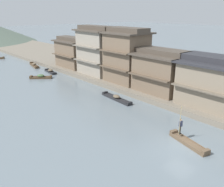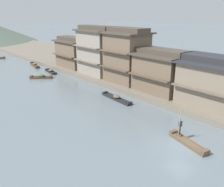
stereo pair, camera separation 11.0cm
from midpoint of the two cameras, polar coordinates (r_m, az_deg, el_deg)
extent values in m
plane|color=slate|center=(23.77, 16.12, -11.84)|extent=(400.00, 400.00, 0.00)
cube|color=slate|center=(53.22, -2.58, 6.48)|extent=(18.00, 110.00, 0.72)
cube|color=brown|center=(24.08, 17.58, -11.17)|extent=(1.93, 4.46, 0.28)
cube|color=brown|center=(22.81, 21.30, -12.67)|extent=(0.86, 0.54, 0.25)
cube|color=brown|center=(25.21, 14.38, -8.73)|extent=(0.86, 0.54, 0.25)
cube|color=brown|center=(24.26, 18.31, -10.53)|extent=(1.02, 3.77, 0.08)
cube|color=brown|center=(23.74, 16.92, -11.07)|extent=(1.02, 3.77, 0.08)
cube|color=black|center=(24.69, 15.82, -9.09)|extent=(0.10, 0.22, 0.05)
cylinder|color=#4C473D|center=(24.53, 15.83, -8.20)|extent=(0.11, 0.11, 0.78)
cube|color=black|center=(24.56, 15.59, -9.23)|extent=(0.10, 0.22, 0.05)
cylinder|color=#4C473D|center=(24.39, 15.60, -8.34)|extent=(0.11, 0.11, 0.78)
cube|color=#2D334C|center=(24.17, 15.85, -6.90)|extent=(0.32, 0.20, 0.52)
cylinder|color=#2D334C|center=(24.34, 16.22, -6.93)|extent=(0.08, 0.08, 0.56)
cylinder|color=#2D334C|center=(24.01, 15.68, -7.25)|extent=(0.08, 0.08, 0.56)
sphere|color=#A37A5B|center=(24.01, 15.94, -6.04)|extent=(0.20, 0.20, 0.20)
sphere|color=black|center=(24.00, 15.92, -5.99)|extent=(0.18, 0.18, 0.18)
cylinder|color=tan|center=(23.70, 15.76, -6.22)|extent=(0.04, 0.04, 3.00)
cube|color=brown|center=(46.69, -16.61, 3.62)|extent=(3.72, 3.33, 0.27)
cube|color=brown|center=(47.11, -18.81, 3.86)|extent=(0.88, 0.95, 0.24)
cube|color=brown|center=(46.21, -14.44, 3.99)|extent=(0.88, 0.95, 0.24)
cube|color=brown|center=(46.19, -16.77, 3.67)|extent=(2.72, 2.27, 0.08)
cube|color=brown|center=(47.10, -16.50, 3.98)|extent=(2.72, 2.27, 0.08)
ellipsoid|color=#4C6B42|center=(46.59, -16.66, 4.09)|extent=(1.61, 1.56, 0.52)
cube|color=#232326|center=(33.95, 0.97, -1.28)|extent=(1.34, 5.84, 0.24)
cube|color=#232326|center=(35.94, -1.77, 0.26)|extent=(0.85, 0.42, 0.21)
cube|color=#232326|center=(31.92, 4.05, -2.24)|extent=(0.85, 0.42, 0.21)
cube|color=#232326|center=(33.65, 0.41, -1.17)|extent=(0.46, 5.28, 0.08)
cube|color=#232326|center=(34.15, 1.52, -0.88)|extent=(0.46, 5.28, 0.08)
ellipsoid|color=brown|center=(33.84, 0.97, -0.73)|extent=(0.91, 1.22, 0.46)
cube|color=brown|center=(69.91, -24.43, 7.88)|extent=(0.69, 0.81, 0.26)
cube|color=brown|center=(57.69, -18.04, 6.33)|extent=(2.00, 5.69, 0.28)
cube|color=brown|center=(60.20, -18.64, 7.03)|extent=(0.85, 0.51, 0.26)
cube|color=brown|center=(55.08, -17.44, 6.11)|extent=(0.85, 0.51, 0.26)
cube|color=brown|center=(57.57, -18.45, 6.45)|extent=(1.12, 5.04, 0.08)
cube|color=brown|center=(57.73, -17.67, 6.56)|extent=(1.12, 5.04, 0.08)
ellipsoid|color=brown|center=(57.62, -18.08, 6.68)|extent=(1.00, 1.25, 0.44)
cube|color=#232326|center=(50.79, -14.46, 4.98)|extent=(1.58, 4.55, 0.21)
cube|color=#232326|center=(52.66, -15.27, 5.62)|extent=(0.93, 0.48, 0.19)
cube|color=#232326|center=(48.84, -13.63, 4.74)|extent=(0.93, 0.48, 0.19)
cube|color=#232326|center=(50.61, -14.96, 5.06)|extent=(0.61, 3.93, 0.08)
cube|color=#232326|center=(50.90, -14.00, 5.22)|extent=(0.61, 3.93, 0.08)
ellipsoid|color=brown|center=(50.71, -14.49, 5.37)|extent=(1.05, 1.35, 0.49)
cube|color=gray|center=(31.98, 22.99, 1.92)|extent=(5.85, 7.49, 5.20)
cube|color=#6E6151|center=(29.14, 20.16, 0.71)|extent=(0.70, 7.49, 0.16)
cube|color=#2D2D33|center=(31.36, 23.62, 6.67)|extent=(6.75, 8.39, 0.24)
cube|color=#2D2D33|center=(31.28, 23.74, 7.51)|extent=(3.51, 8.39, 0.70)
cube|color=#75604C|center=(35.55, 11.46, 4.68)|extent=(5.23, 6.87, 5.20)
cube|color=brown|center=(33.28, 8.36, 3.88)|extent=(0.70, 6.87, 0.16)
cube|color=#4C4238|center=(34.99, 11.75, 8.99)|extent=(6.13, 7.77, 0.24)
cube|color=#4C4238|center=(34.92, 11.80, 9.75)|extent=(3.14, 7.77, 0.70)
cube|color=#75604C|center=(39.65, 3.35, 8.41)|extent=(5.02, 6.21, 7.80)
cube|color=brown|center=(37.99, 0.25, 5.97)|extent=(0.70, 6.21, 0.16)
cube|color=brown|center=(37.49, 0.25, 9.85)|extent=(0.70, 6.21, 0.16)
cube|color=#4C4238|center=(39.12, 3.46, 14.21)|extent=(5.92, 7.11, 0.24)
cube|color=#4C4238|center=(39.08, 3.48, 14.90)|extent=(3.01, 7.11, 0.70)
cube|color=gray|center=(44.79, -3.84, 9.63)|extent=(4.12, 7.06, 7.80)
cube|color=gray|center=(43.60, -6.31, 7.56)|extent=(0.70, 7.06, 0.16)
cube|color=gray|center=(43.17, -6.43, 10.94)|extent=(0.70, 7.06, 0.16)
cube|color=#4C4238|center=(44.31, -3.96, 14.76)|extent=(5.02, 7.96, 0.24)
cube|color=#4C4238|center=(44.28, -3.97, 15.37)|extent=(2.47, 7.96, 0.70)
cube|color=#75604C|center=(51.61, -9.32, 9.20)|extent=(4.40, 7.43, 5.20)
cube|color=brown|center=(50.30, -11.78, 8.81)|extent=(0.70, 7.43, 0.16)
cube|color=#4C4238|center=(51.23, -9.49, 12.20)|extent=(5.30, 8.33, 0.24)
cube|color=#4C4238|center=(51.17, -9.52, 12.72)|extent=(2.64, 8.33, 0.70)
camera|label=1|loc=(0.06, -90.10, -0.03)|focal=38.47mm
camera|label=2|loc=(0.06, 89.90, 0.03)|focal=38.47mm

